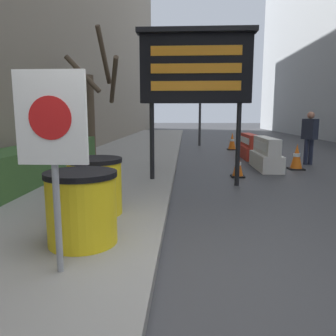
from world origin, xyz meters
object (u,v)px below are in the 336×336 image
warning_sign (52,134)px  message_board (196,69)px  barrel_drum_foreground (82,207)px  traffic_cone_near (232,141)px  jersey_barrier_white (266,155)px  traffic_cone_far (238,166)px  traffic_light_near_curb (200,81)px  jersey_barrier_red_striped (249,147)px  traffic_cone_mid (297,157)px  pedestrian_worker (310,134)px  barrel_drum_middle (95,186)px

warning_sign → message_board: bearing=73.1°
barrel_drum_foreground → traffic_cone_near: 11.66m
jersey_barrier_white → traffic_cone_near: bearing=92.6°
traffic_cone_far → warning_sign: bearing=-114.4°
traffic_light_near_curb → message_board: bearing=-93.1°
jersey_barrier_red_striped → traffic_cone_mid: 2.67m
jersey_barrier_red_striped → traffic_light_near_curb: (-1.60, 4.53, 2.78)m
barrel_drum_foreground → traffic_cone_far: 5.30m
warning_sign → jersey_barrier_white: 7.58m
barrel_drum_foreground → pedestrian_worker: size_ratio=0.49×
barrel_drum_middle → message_board: bearing=60.2°
traffic_cone_far → traffic_cone_mid: bearing=34.3°
traffic_cone_mid → pedestrian_worker: size_ratio=0.44×
barrel_drum_foreground → traffic_cone_mid: (4.28, 5.96, -0.18)m
warning_sign → traffic_cone_far: bearing=65.6°
jersey_barrier_red_striped → message_board: bearing=-113.6°
barrel_drum_middle → jersey_barrier_white: (3.59, 4.91, -0.14)m
barrel_drum_foreground → barrel_drum_middle: same height
jersey_barrier_white → traffic_cone_far: 1.64m
traffic_cone_far → jersey_barrier_red_striped: bearing=75.4°
traffic_light_near_curb → barrel_drum_middle: bearing=-99.5°
message_board → pedestrian_worker: (3.63, 3.24, -1.53)m
traffic_cone_far → message_board: bearing=-137.8°
jersey_barrier_red_striped → traffic_cone_mid: size_ratio=2.78×
barrel_drum_foreground → warning_sign: warning_sign is taller
message_board → traffic_light_near_curb: (0.50, 9.32, 0.67)m
traffic_cone_near → jersey_barrier_white: bearing=-87.4°
traffic_light_near_curb → pedestrian_worker: (3.13, -6.08, -2.19)m
jersey_barrier_white → traffic_cone_mid: size_ratio=2.56×
jersey_barrier_white → traffic_cone_far: size_ratio=3.16×
jersey_barrier_red_striped → traffic_cone_mid: bearing=-71.4°
warning_sign → traffic_light_near_curb: 13.94m
warning_sign → traffic_cone_mid: bearing=57.2°
message_board → traffic_cone_far: size_ratio=5.58×
message_board → traffic_cone_mid: size_ratio=4.52×
barrel_drum_middle → warning_sign: size_ratio=0.45×
jersey_barrier_red_striped → barrel_drum_foreground: bearing=-112.0°
barrel_drum_middle → traffic_light_near_curb: 12.37m
barrel_drum_foreground → message_board: (1.33, 3.70, 1.96)m
barrel_drum_middle → jersey_barrier_white: size_ratio=0.43×
barrel_drum_foreground → traffic_cone_far: bearing=62.6°
traffic_cone_mid → traffic_light_near_curb: bearing=109.1°
traffic_cone_near → pedestrian_worker: bearing=-67.6°
traffic_cone_near → traffic_cone_mid: size_ratio=1.03×
warning_sign → jersey_barrier_white: bearing=62.9°
warning_sign → pedestrian_worker: (4.96, 7.63, -0.41)m
jersey_barrier_white → traffic_light_near_curb: (-1.60, 7.01, 2.76)m
jersey_barrier_white → jersey_barrier_red_striped: size_ratio=0.92×
barrel_drum_foreground → traffic_light_near_curb: size_ratio=0.18×
barrel_drum_foreground → traffic_cone_far: barrel_drum_foreground is taller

